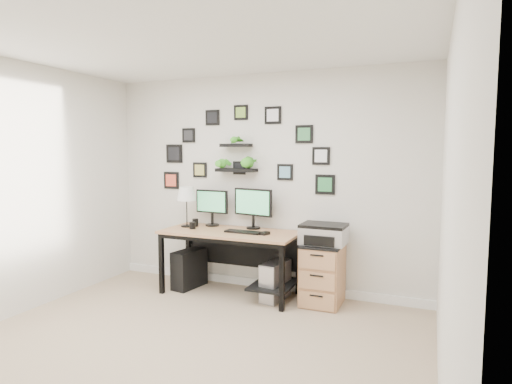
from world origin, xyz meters
The scene contains 14 objects.
room centered at (0.00, 1.98, 0.05)m, with size 4.00×4.00×4.00m.
desk centered at (-0.22, 1.67, 0.63)m, with size 1.60×0.70×0.75m.
monitor_left centered at (-0.61, 1.86, 1.01)m, with size 0.44×0.18×0.45m.
monitor_right centered at (-0.06, 1.87, 1.04)m, with size 0.52×0.20×0.48m.
keyboard centered at (-0.07, 1.59, 0.76)m, with size 0.43×0.14×0.02m, color black.
mouse centered at (0.20, 1.58, 0.77)m, with size 0.07×0.11×0.03m, color black.
table_lamp centered at (-0.88, 1.69, 1.15)m, with size 0.24×0.24×0.49m.
mug centered at (-0.73, 1.59, 0.79)m, with size 0.07×0.07×0.08m, color black.
pen_cup centered at (-0.79, 1.74, 0.80)m, with size 0.07×0.07×0.10m, color black.
pc_tower_black centered at (-0.83, 1.65, 0.23)m, with size 0.21×0.47×0.47m, color black.
pc_tower_grey centered at (0.31, 1.64, 0.22)m, with size 0.25×0.46×0.43m.
file_cabinet centered at (0.83, 1.72, 0.34)m, with size 0.43×0.53×0.67m.
printer centered at (0.83, 1.73, 0.78)m, with size 0.49×0.40×0.22m.
wall_decor centered at (-0.28, 1.93, 1.65)m, with size 2.29×0.18×1.06m.
Camera 1 is at (1.91, -2.80, 1.69)m, focal length 30.00 mm.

